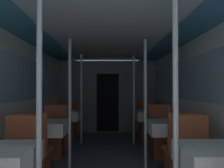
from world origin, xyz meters
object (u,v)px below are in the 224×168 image
Objects in this scene: chair_left_far_2 at (68,127)px; support_pole_right_2 at (134,99)px; chair_left_near_1 at (33,161)px; chair_right_far_2 at (146,127)px; chair_left_near_2 at (59,136)px; chair_right_far_1 at (161,141)px; chair_left_far_1 at (53,142)px; dining_table_right_0 at (219,160)px; dining_table_right_1 at (169,128)px; support_pole_right_0 at (175,115)px; support_pole_left_2 at (81,99)px; support_pole_left_1 at (69,103)px; dining_table_left_2 at (64,116)px; chair_right_near_2 at (155,136)px; dining_table_right_2 at (150,116)px; dining_table_left_1 at (45,129)px; support_pole_right_1 at (145,103)px; support_pole_left_0 at (38,115)px; chair_right_near_1 at (180,160)px.

support_pole_right_2 reaches higher than chair_left_far_2.
chair_left_near_1 and chair_right_far_2 have the same top height.
chair_left_near_2 and chair_right_far_1 have the same top height.
chair_left_far_1 is at bearing 0.00° from chair_right_far_1.
dining_table_right_0 is (2.00, -4.18, 0.34)m from chair_left_far_2.
support_pole_right_0 is at bearing -102.36° from dining_table_right_1.
support_pole_left_2 is at bearing 114.27° from dining_table_right_0.
chair_left_far_2 is at bearing 90.00° from chair_left_near_2.
chair_left_near_1 is at bearing -90.00° from chair_left_near_2.
support_pole_left_1 is 2.54m from chair_left_far_2.
dining_table_left_2 is at bearing 138.26° from dining_table_right_1.
chair_left_far_1 is 1.00× the size of chair_right_far_1.
chair_left_far_2 is 1.00× the size of chair_right_near_2.
support_pole_left_1 is 2.16m from support_pole_right_0.
support_pole_left_2 is at bearing 108.85° from support_pole_right_0.
chair_left_far_2 is 1.27× the size of dining_table_right_1.
dining_table_right_2 is 0.79× the size of chair_right_near_2.
dining_table_left_1 is 1.66m from support_pole_right_1.
dining_table_right_1 is at bearing -41.74° from dining_table_left_2.
chair_left_near_2 is at bearing -90.00° from dining_table_left_2.
chair_right_far_2 is at bearing 50.09° from dining_table_left_1.
dining_table_left_1 is at bearing 90.00° from chair_left_near_1.
chair_right_far_1 is (0.00, 0.61, -0.34)m from dining_table_right_1.
chair_right_far_2 is at bearing 90.00° from dining_table_right_1.
support_pole_left_0 reaches higher than chair_right_far_1.
dining_table_left_1 is at bearing 90.00° from chair_left_far_2.
dining_table_right_2 is 0.36× the size of support_pole_right_2.
chair_left_near_2 reaches higher than dining_table_left_1.
dining_table_left_2 is at bearing 180.00° from support_pole_left_2.
dining_table_left_1 is at bearing 132.05° from support_pole_right_0.
chair_left_far_1 is at bearing 163.13° from dining_table_right_1.
dining_table_left_2 is 0.79× the size of chair_right_near_2.
dining_table_left_2 is at bearing 90.00° from chair_left_far_2.
chair_right_near_2 is at bearing 30.49° from dining_table_left_1.
dining_table_left_2 is 0.36× the size of support_pole_right_2.
support_pole_left_2 is at bearing 90.00° from support_pole_left_0.
support_pole_right_2 is (1.61, 0.61, 0.75)m from chair_left_near_2.
chair_left_far_1 is 1.27× the size of dining_table_right_1.
chair_right_near_2 reaches higher than dining_table_right_2.
dining_table_right_2 is 0.70m from chair_right_far_2.
dining_table_right_2 is (0.00, 3.57, 0.00)m from dining_table_right_0.
support_pole_right_1 is at bearing 80.71° from chair_right_far_2.
chair_right_near_1 is at bearing 90.00° from chair_right_far_1.
support_pole_right_1 reaches higher than dining_table_right_2.
chair_left_near_2 is 2.00m from chair_right_near_2.
dining_table_right_0 is 3.62m from support_pole_right_2.
support_pole_right_0 is 1.00× the size of support_pole_right_2.
chair_left_near_1 is 1.00× the size of chair_right_far_1.
chair_right_near_1 reaches higher than dining_table_right_2.
support_pole_right_1 is (1.61, -1.18, 0.75)m from chair_left_near_2.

